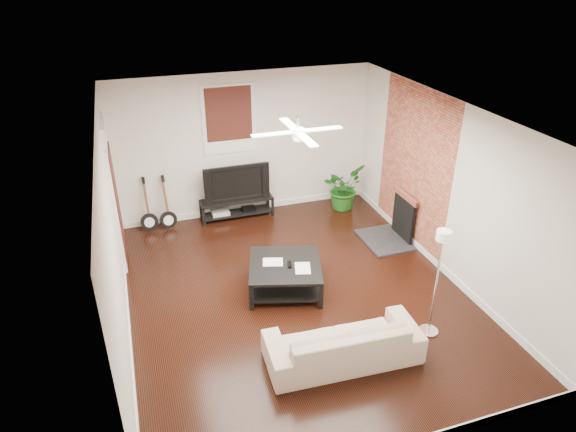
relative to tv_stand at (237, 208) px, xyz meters
The scene contains 14 objects.
room 3.04m from the tv_stand, 84.32° to the right, with size 5.01×6.01×2.81m.
brick_accent 3.50m from the tv_stand, 32.78° to the right, with size 0.02×2.20×2.80m, color #9C4032.
fireplace 3.06m from the tv_stand, 35.71° to the right, with size 0.80×1.10×0.92m, color black.
window_back 1.76m from the tv_stand, 97.09° to the left, with size 1.00×0.06×1.30m, color #32160D.
door_left 2.58m from the tv_stand, 158.05° to the right, with size 0.08×1.00×2.50m, color white.
tv_stand is the anchor object (origin of this frame).
tv 0.57m from the tv_stand, 90.00° to the left, with size 1.28×0.17×0.73m, color black.
coffee_table 2.61m from the tv_stand, 86.65° to the right, with size 1.08×1.08×0.46m, color black.
sofa 4.33m from the tv_stand, 85.01° to the right, with size 1.98×0.78×0.58m, color #C7B495.
floor_lamp 4.59m from the tv_stand, 67.71° to the right, with size 0.27×0.27×1.62m, color silver, non-canonical shape.
potted_plant 2.18m from the tv_stand, ahead, with size 0.81×0.71×0.90m, color #1E5F1B.
guitar_left 1.73m from the tv_stand, behind, with size 0.32×0.23×1.05m, color black, non-canonical shape.
guitar_right 1.38m from the tv_stand, behind, with size 0.32×0.23×1.05m, color black, non-canonical shape.
ceiling_fan 3.68m from the tv_stand, 84.32° to the right, with size 1.24×1.24×0.32m, color white, non-canonical shape.
Camera 1 is at (-2.14, -6.05, 4.69)m, focal length 31.67 mm.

